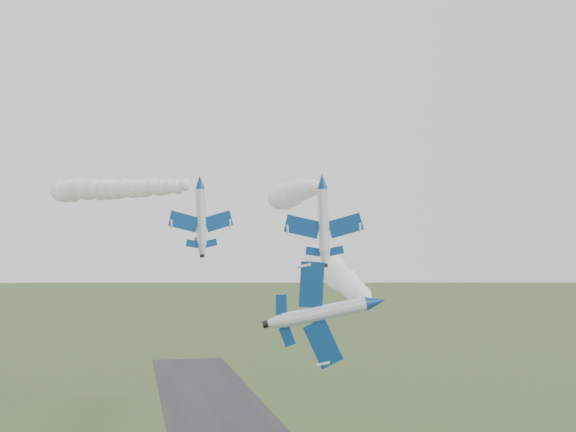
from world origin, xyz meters
name	(u,v)px	position (x,y,z in m)	size (l,w,h in m)	color
jet_lead	(376,302)	(4.46, -7.72, 30.08)	(4.87, 12.55, 10.20)	silver
smoke_trail_jet_lead	(334,271)	(12.63, 31.69, 32.52)	(5.76, 75.02, 5.76)	white
jet_pair_left	(200,182)	(-10.45, 18.45, 44.80)	(9.39, 10.84, 2.77)	silver
smoke_trail_jet_pair_left	(110,189)	(-23.30, 52.56, 47.21)	(4.61, 67.56, 4.61)	white
jet_pair_right	(322,181)	(6.80, 18.52, 45.42)	(11.23, 13.34, 3.30)	silver
smoke_trail_jet_pair_right	(295,193)	(10.68, 49.48, 47.06)	(5.78, 56.34, 5.78)	white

